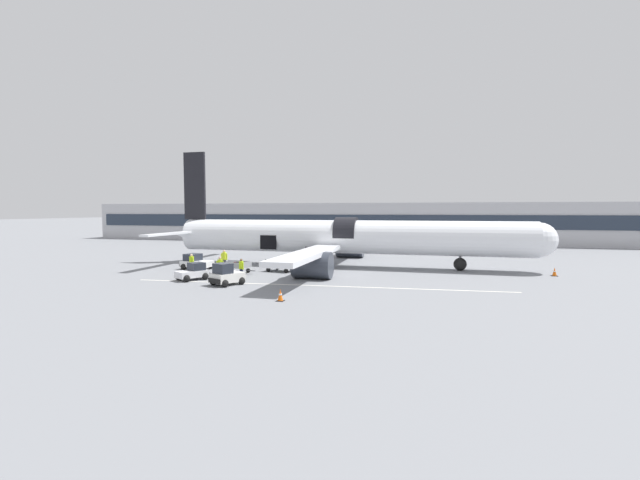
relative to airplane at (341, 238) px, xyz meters
The scene contains 16 objects.
ground_plane 6.08m from the airplane, 89.02° to the right, with size 500.00×500.00×0.00m, color slate.
apron_marking_line 11.49m from the airplane, 87.91° to the right, with size 28.60×2.29×0.01m.
terminal_strip 35.59m from the airplane, 89.85° to the left, with size 109.96×12.24×6.82m.
airplane is the anchor object (origin of this frame).
baggage_tug_lead 14.14m from the airplane, 115.81° to the right, with size 2.49×2.75×1.66m.
baggage_tug_mid 14.22m from the airplane, 157.52° to the right, with size 3.05×2.36×1.45m.
baggage_tug_rear 14.96m from the airplane, 131.36° to the right, with size 2.44×2.79×1.37m.
baggage_cart_loading 10.96m from the airplane, 139.04° to the right, with size 3.58×2.37×1.07m.
baggage_cart_queued 6.96m from the airplane, 133.57° to the right, with size 3.68×2.30×1.13m.
ground_crew_loader_a 12.79m from the airplane, 130.03° to the right, with size 0.62×0.46×1.77m.
ground_crew_loader_b 14.41m from the airplane, 144.41° to the right, with size 0.58×0.56×1.78m.
ground_crew_driver 11.55m from the airplane, 157.05° to the right, with size 0.63×0.52×1.81m.
ground_crew_supervisor 11.49m from the airplane, 124.40° to the right, with size 0.55×0.49×1.62m.
safety_cone_nose 19.07m from the airplane, ahead, with size 0.50×0.50×0.73m.
safety_cone_engine_left 17.07m from the airplane, 90.71° to the right, with size 0.47×0.47×0.76m.
safety_cone_wingtip 8.44m from the airplane, 87.03° to the right, with size 0.59×0.59×0.77m.
Camera 1 is at (8.74, -35.99, 5.58)m, focal length 24.00 mm.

